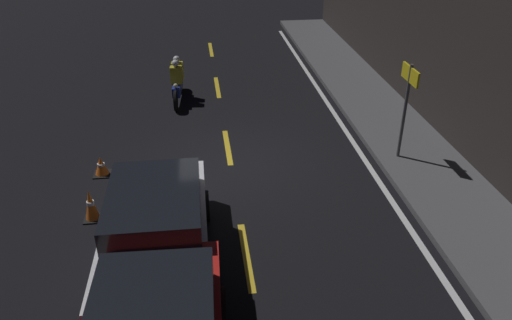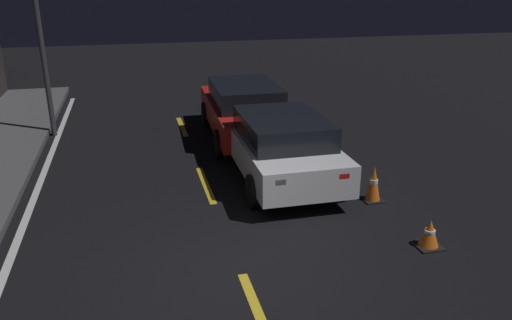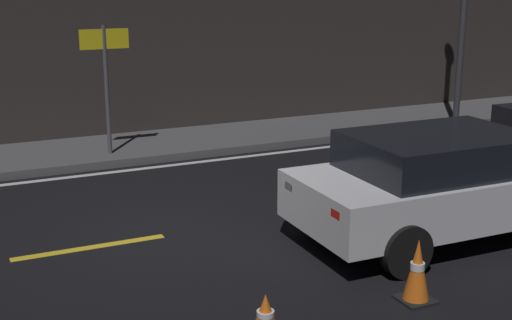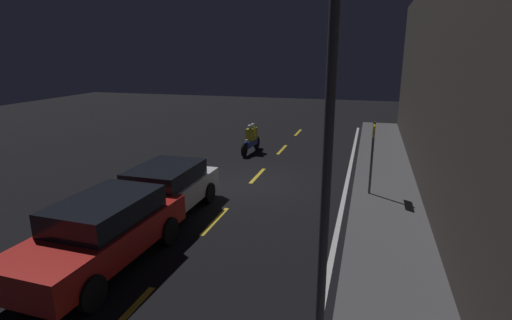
{
  "view_description": "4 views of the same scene",
  "coord_description": "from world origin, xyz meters",
  "px_view_note": "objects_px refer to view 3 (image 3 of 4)",
  "views": [
    {
      "loc": [
        10.85,
        -0.76,
        6.21
      ],
      "look_at": [
        1.45,
        0.45,
        0.92
      ],
      "focal_mm": 35.0,
      "sensor_mm": 36.0,
      "label": 1
    },
    {
      "loc": [
        -6.21,
        1.37,
        4.15
      ],
      "look_at": [
        1.42,
        -0.57,
        1.25
      ],
      "focal_mm": 35.0,
      "sensor_mm": 36.0,
      "label": 2
    },
    {
      "loc": [
        -2.71,
        -8.81,
        3.51
      ],
      "look_at": [
        1.22,
        -0.39,
        1.03
      ],
      "focal_mm": 50.0,
      "sensor_mm": 36.0,
      "label": 3
    },
    {
      "loc": [
        13.37,
        4.04,
        4.69
      ],
      "look_at": [
        0.91,
        0.48,
        1.17
      ],
      "focal_mm": 28.0,
      "sensor_mm": 36.0,
      "label": 4
    }
  ],
  "objects_px": {
    "traffic_cone_mid": "(417,271)",
    "shop_sign": "(105,64)",
    "sedan_white": "(446,182)",
    "traffic_cone_near": "(265,318)"
  },
  "relations": [
    {
      "from": "traffic_cone_mid",
      "to": "shop_sign",
      "type": "relative_size",
      "value": 0.3
    },
    {
      "from": "sedan_white",
      "to": "shop_sign",
      "type": "distance_m",
      "value": 6.71
    },
    {
      "from": "traffic_cone_near",
      "to": "sedan_white",
      "type": "bearing_deg",
      "value": 23.89
    },
    {
      "from": "sedan_white",
      "to": "traffic_cone_mid",
      "type": "distance_m",
      "value": 2.15
    },
    {
      "from": "traffic_cone_near",
      "to": "traffic_cone_mid",
      "type": "relative_size",
      "value": 0.67
    },
    {
      "from": "sedan_white",
      "to": "shop_sign",
      "type": "bearing_deg",
      "value": 118.78
    },
    {
      "from": "traffic_cone_mid",
      "to": "sedan_white",
      "type": "bearing_deg",
      "value": 43.17
    },
    {
      "from": "shop_sign",
      "to": "traffic_cone_mid",
      "type": "bearing_deg",
      "value": -77.71
    },
    {
      "from": "sedan_white",
      "to": "shop_sign",
      "type": "xyz_separation_m",
      "value": [
        -3.13,
        5.84,
        1.06
      ]
    },
    {
      "from": "sedan_white",
      "to": "traffic_cone_near",
      "type": "distance_m",
      "value": 3.76
    }
  ]
}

